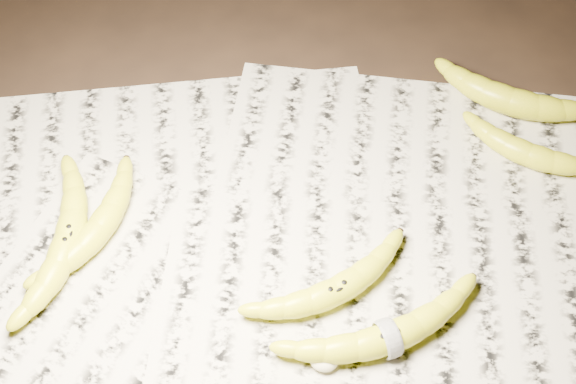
% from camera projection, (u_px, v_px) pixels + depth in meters
% --- Properties ---
extents(ground, '(3.00, 3.00, 0.00)m').
position_uv_depth(ground, '(300.00, 242.00, 0.97)').
color(ground, black).
rests_on(ground, ground).
extents(newspaper_patch, '(0.90, 0.70, 0.01)m').
position_uv_depth(newspaper_patch, '(284.00, 266.00, 0.94)').
color(newspaper_patch, '#B8B29E').
rests_on(newspaper_patch, ground).
extents(banana_left_a, '(0.06, 0.21, 0.04)m').
position_uv_depth(banana_left_a, '(67.00, 239.00, 0.94)').
color(banana_left_a, yellow).
rests_on(banana_left_a, newspaper_patch).
extents(banana_left_b, '(0.11, 0.18, 0.03)m').
position_uv_depth(banana_left_b, '(98.00, 228.00, 0.95)').
color(banana_left_b, yellow).
rests_on(banana_left_b, newspaper_patch).
extents(banana_center, '(0.18, 0.15, 0.03)m').
position_uv_depth(banana_center, '(336.00, 289.00, 0.90)').
color(banana_center, yellow).
rests_on(banana_center, newspaper_patch).
extents(banana_taped, '(0.22, 0.15, 0.04)m').
position_uv_depth(banana_taped, '(388.00, 337.00, 0.87)').
color(banana_taped, yellow).
rests_on(banana_taped, newspaper_patch).
extents(banana_upper_a, '(0.17, 0.11, 0.03)m').
position_uv_depth(banana_upper_a, '(530.00, 153.00, 1.02)').
color(banana_upper_a, yellow).
rests_on(banana_upper_a, newspaper_patch).
extents(banana_upper_b, '(0.20, 0.11, 0.04)m').
position_uv_depth(banana_upper_b, '(511.00, 99.00, 1.06)').
color(banana_upper_b, yellow).
rests_on(banana_upper_b, newspaper_patch).
extents(measuring_tape, '(0.02, 0.04, 0.05)m').
position_uv_depth(measuring_tape, '(388.00, 337.00, 0.87)').
color(measuring_tape, white).
rests_on(measuring_tape, newspaper_patch).
extents(flesh_chunk_c, '(0.03, 0.03, 0.02)m').
position_uv_depth(flesh_chunk_c, '(324.00, 359.00, 0.86)').
color(flesh_chunk_c, beige).
rests_on(flesh_chunk_c, newspaper_patch).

